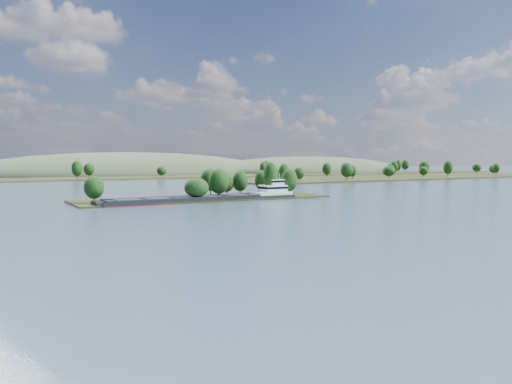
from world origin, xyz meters
TOP-DOWN VIEW (x-y plane):
  - ground at (0.00, 120.00)m, footprint 1800.00×1800.00m
  - tree_island at (6.07, 179.50)m, footprint 100.00×31.74m
  - right_bank at (231.13, 299.54)m, footprint 320.00×90.00m
  - back_shoreline at (7.68, 399.78)m, footprint 900.00×60.00m
  - hill_east at (260.00, 470.00)m, footprint 260.00×140.00m
  - hill_west at (60.00, 500.00)m, footprint 320.00×160.00m
  - cargo_barge at (-0.25, 170.06)m, footprint 77.80×10.66m

SIDE VIEW (x-z plane):
  - ground at x=0.00m, z-range 0.00..0.00m
  - hill_east at x=260.00m, z-range -18.00..18.00m
  - hill_west at x=60.00m, z-range -22.00..22.00m
  - back_shoreline at x=7.68m, z-range -7.21..8.58m
  - right_bank at x=231.13m, z-range -6.51..8.43m
  - cargo_barge at x=-0.25m, z-range -3.93..6.58m
  - tree_island at x=6.07m, z-range -3.73..11.48m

